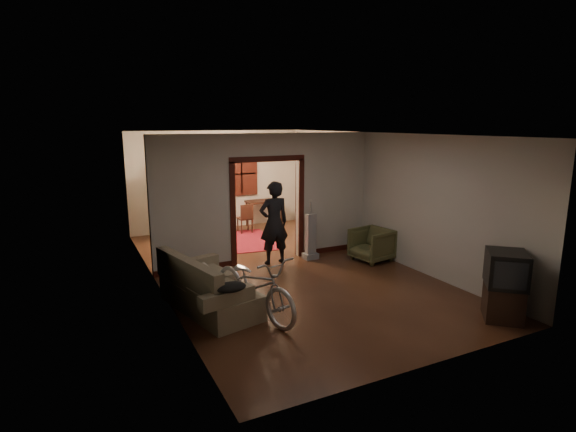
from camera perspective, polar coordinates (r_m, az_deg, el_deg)
floor at (r=9.47m, az=-0.81°, el=-6.79°), size 5.00×8.50×0.01m
ceiling at (r=8.98m, az=-0.86°, el=10.40°), size 5.00×8.50×0.01m
wall_back at (r=13.05m, az=-8.88°, el=4.53°), size 5.00×0.02×2.80m
wall_left at (r=8.38m, az=-16.46°, el=0.17°), size 0.02×8.50×2.80m
wall_right at (r=10.43m, az=11.69°, el=2.62°), size 0.02×8.50×2.80m
partition_wall at (r=9.80m, az=-2.71°, el=2.27°), size 5.00×0.14×2.80m
door_casing at (r=9.85m, az=-2.70°, el=0.55°), size 1.74×0.20×2.32m
far_window at (r=13.22m, az=-5.94°, el=5.35°), size 0.98×0.06×1.28m
chandelier at (r=11.31m, az=-6.34°, el=8.33°), size 0.24×0.24×0.24m
light_switch at (r=10.22m, az=2.87°, el=1.81°), size 0.08×0.01×0.12m
sofa at (r=7.52m, az=-9.91°, el=-8.37°), size 1.31×2.11×0.90m
rolled_paper at (r=7.79m, az=-9.85°, el=-7.02°), size 0.11×0.85×0.11m
jacket at (r=6.63m, az=-7.31°, el=-8.95°), size 0.46×0.35×0.13m
bicycle at (r=7.14m, az=-4.28°, el=-8.74°), size 1.19×2.08×1.03m
armchair at (r=10.14m, az=10.58°, el=-3.60°), size 0.91×0.90×0.73m
tv_stand at (r=7.86m, az=25.63°, el=-9.89°), size 0.79×0.80×0.54m
crt_tv at (r=7.69m, az=25.99°, el=-6.07°), size 0.85×0.85×0.55m
vacuum at (r=10.07m, az=2.89°, el=-2.60°), size 0.34×0.29×1.04m
person at (r=9.64m, az=-1.80°, el=-0.89°), size 0.67×0.45×1.81m
oriental_rug at (r=11.71m, az=-6.25°, el=-3.17°), size 1.97×2.43×0.02m
locker at (r=12.31m, az=-14.10°, el=1.31°), size 0.95×0.68×1.71m
globe at (r=12.16m, az=-14.36°, el=6.34°), size 0.27×0.27×0.27m
desk at (r=13.30m, az=-3.06°, el=0.33°), size 1.04×0.60×0.76m
desk_chair at (r=12.54m, az=-5.52°, el=-0.28°), size 0.37×0.37×0.82m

